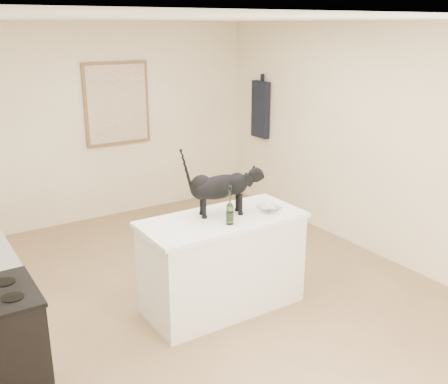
# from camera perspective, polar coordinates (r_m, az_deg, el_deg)

# --- Properties ---
(floor) EXTENTS (5.50, 5.50, 0.00)m
(floor) POSITION_cam_1_polar(r_m,az_deg,el_deg) (5.17, -2.35, -11.72)
(floor) COLOR #94764E
(floor) RESTS_ON ground
(ceiling) EXTENTS (5.50, 5.50, 0.00)m
(ceiling) POSITION_cam_1_polar(r_m,az_deg,el_deg) (4.49, -2.79, 18.44)
(ceiling) COLOR white
(ceiling) RESTS_ON ground
(wall_back) EXTENTS (4.50, 0.00, 4.50)m
(wall_back) POSITION_cam_1_polar(r_m,az_deg,el_deg) (7.12, -13.90, 7.25)
(wall_back) COLOR #F5E8BE
(wall_back) RESTS_ON ground
(wall_right) EXTENTS (0.00, 5.50, 5.50)m
(wall_right) POSITION_cam_1_polar(r_m,az_deg,el_deg) (6.08, 16.14, 5.30)
(wall_right) COLOR #F5E8BE
(wall_right) RESTS_ON ground
(island_base) EXTENTS (1.44, 0.67, 0.86)m
(island_base) POSITION_cam_1_polar(r_m,az_deg,el_deg) (4.87, -0.18, -8.00)
(island_base) COLOR white
(island_base) RESTS_ON floor
(island_top) EXTENTS (1.50, 0.70, 0.04)m
(island_top) POSITION_cam_1_polar(r_m,az_deg,el_deg) (4.69, -0.18, -3.05)
(island_top) COLOR white
(island_top) RESTS_ON island_base
(artwork_frame) EXTENTS (0.90, 0.03, 1.10)m
(artwork_frame) POSITION_cam_1_polar(r_m,az_deg,el_deg) (7.16, -11.68, 9.49)
(artwork_frame) COLOR brown
(artwork_frame) RESTS_ON wall_back
(artwork_canvas) EXTENTS (0.82, 0.00, 1.02)m
(artwork_canvas) POSITION_cam_1_polar(r_m,az_deg,el_deg) (7.14, -11.63, 9.47)
(artwork_canvas) COLOR beige
(artwork_canvas) RESTS_ON wall_back
(hanging_garment) EXTENTS (0.08, 0.34, 0.80)m
(hanging_garment) POSITION_cam_1_polar(r_m,az_deg,el_deg) (7.51, 4.04, 9.04)
(hanging_garment) COLOR black
(hanging_garment) RESTS_ON wall_right
(black_cat) EXTENTS (0.71, 0.40, 0.48)m
(black_cat) POSITION_cam_1_polar(r_m,az_deg,el_deg) (4.67, -0.46, 0.24)
(black_cat) COLOR black
(black_cat) RESTS_ON island_top
(wine_bottle) EXTENTS (0.08, 0.08, 0.30)m
(wine_bottle) POSITION_cam_1_polar(r_m,az_deg,el_deg) (4.48, 0.65, -1.73)
(wine_bottle) COLOR #2B5221
(wine_bottle) RESTS_ON island_top
(glass_bowl) EXTENTS (0.21, 0.21, 0.05)m
(glass_bowl) POSITION_cam_1_polar(r_m,az_deg,el_deg) (4.83, 4.95, -1.88)
(glass_bowl) COLOR silver
(glass_bowl) RESTS_ON island_top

